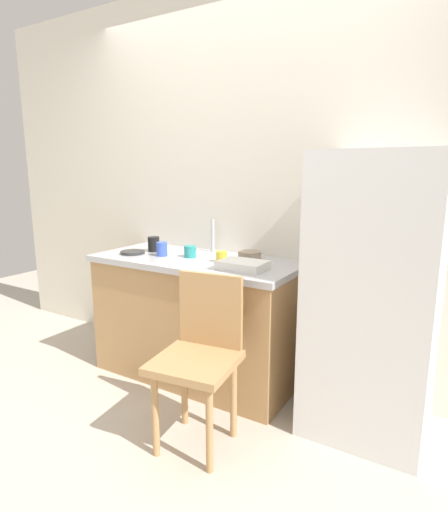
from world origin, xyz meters
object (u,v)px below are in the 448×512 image
cup_teal (190,252)px  cup_black (154,244)px  terracotta_bowl (250,256)px  cup_yellow (221,257)px  refrigerator (374,297)px  hotplate (133,252)px  dish_tray (243,265)px  cup_blue (162,249)px  chair (201,352)px

cup_teal → cup_black: cup_black is taller
terracotta_bowl → cup_black: cup_black is taller
cup_yellow → cup_teal: cup_teal is taller
refrigerator → cup_teal: 1.21m
terracotta_bowl → cup_yellow: (-0.13, -0.15, 0.01)m
refrigerator → hotplate: bearing=-176.2°
dish_tray → cup_blue: size_ratio=2.93×
dish_tray → refrigerator: bearing=8.9°
chair → terracotta_bowl: (-0.10, 0.72, 0.37)m
dish_tray → cup_yellow: 0.24m
cup_blue → cup_teal: 0.20m
cup_teal → cup_yellow: bearing=-4.1°
terracotta_bowl → cup_black: (-0.73, -0.10, 0.02)m
refrigerator → dish_tray: refrigerator is taller
cup_teal → chair: bearing=-50.6°
refrigerator → terracotta_bowl: (-0.82, 0.14, 0.11)m
cup_yellow → cup_black: size_ratio=0.66×
dish_tray → cup_teal: cup_teal is taller
terracotta_bowl → refrigerator: bearing=-9.5°
cup_blue → cup_teal: (0.19, 0.07, -0.01)m
hotplate → cup_teal: 0.43m
refrigerator → dish_tray: size_ratio=5.42×
cup_black → refrigerator: bearing=-1.3°
dish_tray → cup_black: cup_black is taller
chair → cup_black: (-0.83, 0.62, 0.40)m
cup_blue → cup_black: cup_black is taller
cup_blue → cup_teal: size_ratio=1.18×
refrigerator → cup_yellow: 0.96m
cup_blue → cup_teal: bearing=18.8°
hotplate → cup_black: bearing=64.0°
dish_tray → terracotta_bowl: size_ratio=1.84×
refrigerator → cup_black: bearing=178.7°
terracotta_bowl → cup_blue: bearing=-161.0°
terracotta_bowl → cup_blue: (-0.57, -0.20, 0.02)m
refrigerator → cup_yellow: (-0.95, -0.01, 0.12)m
cup_yellow → chair: bearing=-68.3°
cup_yellow → cup_black: 0.60m
chair → cup_black: 1.11m
chair → dish_tray: size_ratio=3.18×
cup_black → chair: bearing=-36.8°
terracotta_bowl → dish_tray: bearing=-70.6°
chair → cup_yellow: size_ratio=12.58×
hotplate → cup_black: size_ratio=1.59×
refrigerator → terracotta_bowl: size_ratio=10.00×
cup_yellow → cup_teal: (-0.26, 0.02, 0.00)m
chair → cup_black: size_ratio=8.33×
dish_tray → cup_yellow: (-0.22, 0.10, 0.01)m
refrigerator → terracotta_bowl: refrigerator is taller
terracotta_bowl → cup_yellow: bearing=-130.0°
hotplate → cup_blue: 0.23m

